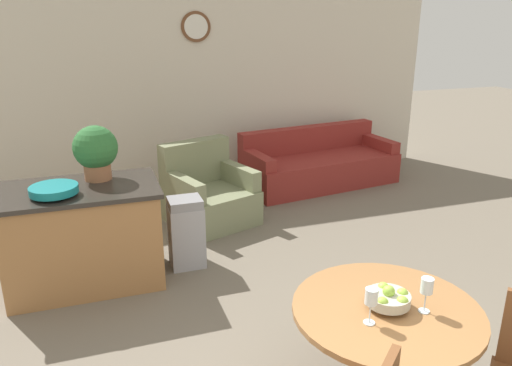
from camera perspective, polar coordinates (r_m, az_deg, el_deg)
The scene contains 11 objects.
wall_back at distance 7.04m, azimuth -10.52°, elevation 10.65°, with size 8.00×0.09×2.70m.
dining_table at distance 3.11m, azimuth 14.50°, elevation -16.18°, with size 1.08×1.08×0.73m.
fruit_bowl at distance 2.98m, azimuth 14.87°, elevation -12.57°, with size 0.25×0.25×0.14m.
wine_glass_left at distance 2.78m, azimuth 13.03°, elevation -12.68°, with size 0.07×0.07×0.21m.
wine_glass_right at distance 2.96m, azimuth 18.94°, elevation -11.19°, with size 0.07×0.07×0.21m.
kitchen_island at distance 4.67m, azimuth -19.07°, elevation -5.72°, with size 1.34×0.81×0.91m.
teal_bowl at distance 4.36m, azimuth -22.10°, elevation -0.72°, with size 0.38×0.38×0.09m.
potted_plant at distance 4.62m, azimuth -17.86°, elevation 3.57°, with size 0.39×0.39×0.49m.
trash_bin at distance 4.81m, azimuth -7.97°, elevation -5.64°, with size 0.32×0.28×0.69m.
couch at distance 7.14m, azimuth 7.13°, elevation 2.04°, with size 2.26×1.17×0.77m.
armchair at distance 5.81m, azimuth -5.46°, elevation -1.51°, with size 1.10×1.10×0.91m.
Camera 1 is at (-0.99, -1.38, 2.31)m, focal length 35.00 mm.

